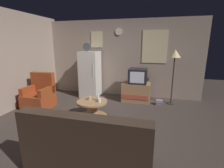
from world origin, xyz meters
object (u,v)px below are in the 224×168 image
Objects in this scene: wine_glass at (98,97)px; mug_ceramic_white at (99,100)px; fridge at (90,74)px; tv_stand at (136,92)px; book_stack at (159,102)px; coffee_table at (92,109)px; mug_ceramic_tan at (89,98)px; couch at (90,149)px; standing_lamp at (175,58)px; crt_tv at (138,76)px; armchair at (40,96)px.

wine_glass reaches higher than mug_ceramic_white.
tv_stand is (1.55, -0.12, -0.47)m from fridge.
fridge is at bearing 172.67° from book_stack.
coffee_table is 0.28m from mug_ceramic_tan.
coffee_table is at bearing 110.16° from couch.
standing_lamp is 17.67× the size of mug_ceramic_white.
crt_tv is 1.70m from mug_ceramic_white.
tv_stand is 9.33× the size of mug_ceramic_tan.
wine_glass is at bearing -141.87° from standing_lamp.
mug_ceramic_tan is 0.09× the size of armchair.
armchair is at bearing -162.21° from book_stack.
crt_tv is at bearing -4.37° from fridge.
armchair is 3.41m from book_stack.
standing_lamp is 7.47× the size of book_stack.
coffee_table is at bearing -32.01° from mug_ceramic_tan.
mug_ceramic_white is at bearing -136.18° from book_stack.
armchair is 4.51× the size of book_stack.
crt_tv reaches higher than mug_ceramic_tan.
wine_glass is 0.70× the size of book_stack.
armchair is at bearing 174.22° from wine_glass.
fridge reaches higher than couch.
fridge is 1.86m from mug_ceramic_white.
mug_ceramic_white is (0.87, -1.62, -0.28)m from fridge.
standing_lamp is 17.67× the size of mug_ceramic_tan.
standing_lamp is at bearing 37.80° from coffee_table.
crt_tv reaches higher than armchair.
armchair is (-1.79, 0.18, -0.16)m from wine_glass.
fridge is 1.84× the size of armchair.
wine_glass is 0.16× the size of armchair.
couch is (0.67, -1.64, -0.16)m from mug_ceramic_tan.
mug_ceramic_tan is 1.59m from armchair.
fridge is 2.46× the size of coffee_table.
wine_glass is 0.09× the size of couch.
mug_ceramic_tan is at bearing -174.06° from wine_glass.
fridge reaches higher than coffee_table.
couch is (-0.29, -3.05, 0.02)m from tv_stand.
mug_ceramic_white is 1.88m from armchair.
crt_tv is 0.34× the size of standing_lamp.
tv_stand is at bearing -4.44° from fridge.
mug_ceramic_white reaches higher than book_stack.
couch is 7.98× the size of book_stack.
fridge is 19.67× the size of mug_ceramic_tan.
couch is (-0.33, -3.05, -0.48)m from crt_tv.
armchair is (-2.54, -1.21, 0.05)m from tv_stand.
fridge is at bearing 175.63° from crt_tv.
standing_lamp is 2.62m from mug_ceramic_tan.
crt_tv is at bearing 60.35° from wine_glass.
crt_tv is 0.56× the size of armchair.
book_stack is (1.39, 1.33, -0.40)m from mug_ceramic_white.
coffee_table is 0.32m from mug_ceramic_white.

